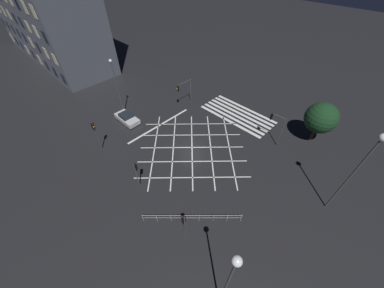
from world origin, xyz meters
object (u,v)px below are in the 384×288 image
at_px(street_lamp_east, 116,81).
at_px(street_lamp_west, 366,158).
at_px(traffic_light_ne_main, 95,131).
at_px(traffic_light_median_north, 136,170).
at_px(traffic_light_se_cross, 184,88).
at_px(traffic_light_sw_main, 276,123).
at_px(traffic_light_nw_main, 184,222).
at_px(street_lamp_far, 230,278).
at_px(waiting_car, 127,118).
at_px(street_tree_near, 321,118).

bearing_deg(street_lamp_east, street_lamp_west, -169.31).
height_order(traffic_light_ne_main, traffic_light_median_north, traffic_light_ne_main).
distance_m(traffic_light_se_cross, traffic_light_sw_main, 14.73).
height_order(traffic_light_ne_main, street_lamp_east, street_lamp_east).
distance_m(traffic_light_nw_main, street_lamp_west, 15.56).
xyz_separation_m(street_lamp_east, street_lamp_far, (-26.05, 8.55, 1.21)).
height_order(traffic_light_se_cross, street_lamp_far, street_lamp_far).
distance_m(traffic_light_median_north, waiting_car, 12.35).
xyz_separation_m(traffic_light_median_north, street_lamp_west, (-15.79, -11.75, 4.78)).
xyz_separation_m(traffic_light_sw_main, street_tree_near, (-3.78, -4.05, 0.56)).
height_order(traffic_light_ne_main, street_lamp_far, street_lamp_far).
distance_m(traffic_light_nw_main, waiting_car, 19.33).
height_order(traffic_light_median_north, waiting_car, traffic_light_median_north).
bearing_deg(traffic_light_median_north, traffic_light_se_cross, 28.55).
height_order(traffic_light_se_cross, street_tree_near, street_tree_near).
relative_size(traffic_light_ne_main, street_tree_near, 0.75).
bearing_deg(traffic_light_ne_main, street_lamp_far, -5.79).
relative_size(traffic_light_se_cross, traffic_light_nw_main, 1.23).
xyz_separation_m(street_lamp_east, street_tree_near, (-23.48, -14.22, -1.78)).
relative_size(traffic_light_nw_main, traffic_light_median_north, 0.92).
xyz_separation_m(traffic_light_sw_main, street_lamp_far, (-6.35, 18.72, 3.54)).
height_order(traffic_light_sw_main, street_lamp_east, street_lamp_east).
relative_size(traffic_light_ne_main, street_lamp_far, 0.44).
bearing_deg(traffic_light_nw_main, traffic_light_se_cross, -44.14).
bearing_deg(street_tree_near, traffic_light_ne_main, 47.65).
bearing_deg(traffic_light_median_north, street_lamp_far, -99.68).
relative_size(traffic_light_ne_main, traffic_light_nw_main, 1.27).
bearing_deg(street_lamp_far, traffic_light_nw_main, -18.04).
bearing_deg(street_lamp_east, waiting_car, 159.85).
relative_size(traffic_light_se_cross, street_lamp_west, 0.42).
bearing_deg(traffic_light_se_cross, waiting_car, -18.37).
height_order(traffic_light_median_north, street_tree_near, street_tree_near).
height_order(traffic_light_nw_main, street_lamp_west, street_lamp_west).
xyz_separation_m(traffic_light_ne_main, traffic_light_sw_main, (-15.01, -16.55, 0.15)).
height_order(traffic_light_nw_main, street_tree_near, street_tree_near).
bearing_deg(street_lamp_west, traffic_light_sw_main, -27.56).
height_order(traffic_light_sw_main, traffic_light_median_north, traffic_light_sw_main).
bearing_deg(street_lamp_far, street_tree_near, -83.56).
relative_size(traffic_light_median_north, street_lamp_far, 0.38).
distance_m(traffic_light_nw_main, traffic_light_median_north, 7.48).
xyz_separation_m(traffic_light_median_north, street_tree_near, (-10.49, -20.54, 1.13)).
bearing_deg(traffic_light_nw_main, waiting_car, -17.97).
bearing_deg(traffic_light_se_cross, traffic_light_nw_main, 45.86).
bearing_deg(street_lamp_west, waiting_car, 13.15).
bearing_deg(street_lamp_east, traffic_light_median_north, 154.06).
bearing_deg(street_lamp_west, traffic_light_nw_main, 55.61).
xyz_separation_m(street_lamp_east, waiting_car, (-2.14, 0.79, -4.91)).
height_order(street_lamp_west, street_tree_near, street_lamp_west).
bearing_deg(traffic_light_ne_main, street_lamp_west, 26.13).
distance_m(traffic_light_sw_main, street_lamp_west, 11.07).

